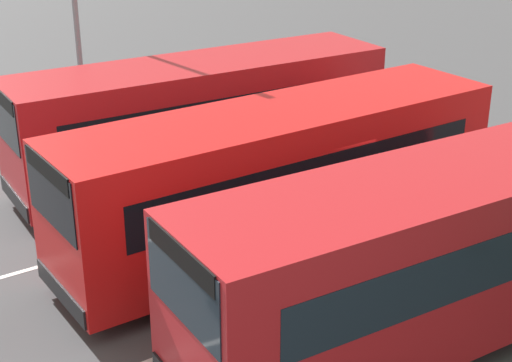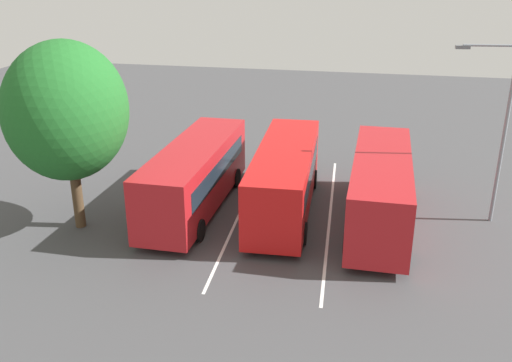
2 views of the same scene
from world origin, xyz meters
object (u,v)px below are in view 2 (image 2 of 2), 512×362
(bus_far_left, at_px, (380,188))
(bus_center_left, at_px, (285,177))
(bus_center_right, at_px, (195,174))
(street_lamp, at_px, (500,123))
(depot_tree, at_px, (67,111))
(pedestrian, at_px, (303,148))

(bus_far_left, distance_m, bus_center_left, 4.23)
(bus_center_right, bearing_deg, street_lamp, -83.28)
(bus_far_left, height_order, street_lamp, street_lamp)
(bus_center_left, relative_size, depot_tree, 1.21)
(bus_far_left, height_order, depot_tree, depot_tree)
(pedestrian, relative_size, depot_tree, 0.22)
(bus_far_left, xyz_separation_m, street_lamp, (1.27, -4.63, 2.76))
(pedestrian, xyz_separation_m, street_lamp, (-5.51, -8.82, 3.42))
(pedestrian, relative_size, street_lamp, 0.22)
(bus_center_right, bearing_deg, bus_center_left, -81.72)
(street_lamp, bearing_deg, depot_tree, 6.73)
(bus_center_right, bearing_deg, depot_tree, 123.71)
(pedestrian, height_order, depot_tree, depot_tree)
(bus_center_right, height_order, street_lamp, street_lamp)
(street_lamp, bearing_deg, bus_center_left, -1.61)
(bus_far_left, height_order, pedestrian, bus_far_left)
(bus_center_left, relative_size, street_lamp, 1.25)
(bus_far_left, xyz_separation_m, pedestrian, (6.78, 4.18, -0.66))
(bus_far_left, distance_m, bus_center_right, 8.24)
(bus_center_left, height_order, street_lamp, street_lamp)
(pedestrian, bearing_deg, bus_center_right, -50.20)
(pedestrian, distance_m, depot_tree, 13.43)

